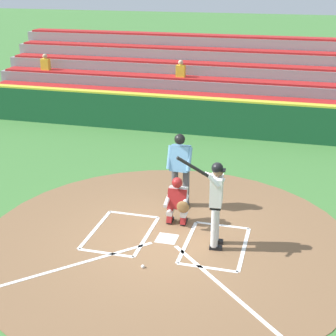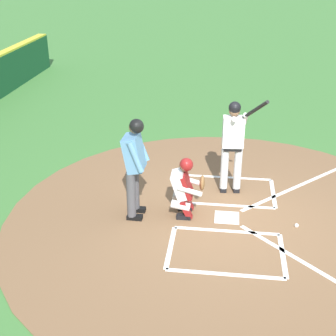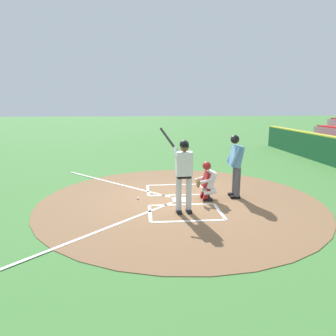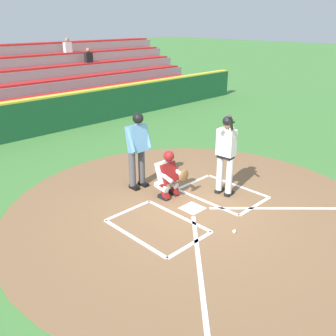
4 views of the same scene
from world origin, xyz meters
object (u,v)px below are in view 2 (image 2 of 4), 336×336
(catcher, at_px, (185,186))
(plate_umpire, at_px, (134,162))
(baseball, at_px, (297,225))
(batter, at_px, (233,141))

(catcher, bearing_deg, plate_umpire, -79.51)
(plate_umpire, relative_size, baseball, 25.20)
(catcher, bearing_deg, batter, 140.12)
(batter, distance_m, plate_umpire, 2.05)
(batter, xyz_separation_m, plate_umpire, (1.15, -1.70, -0.02))
(plate_umpire, distance_m, baseball, 3.05)
(catcher, bearing_deg, baseball, 84.34)
(catcher, height_order, plate_umpire, plate_umpire)
(batter, bearing_deg, plate_umpire, -55.94)
(plate_umpire, height_order, baseball, plate_umpire)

